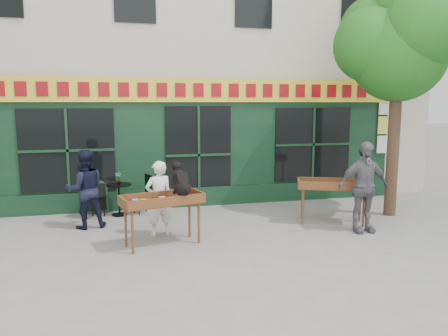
% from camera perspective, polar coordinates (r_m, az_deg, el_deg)
% --- Properties ---
extents(ground, '(80.00, 80.00, 0.00)m').
position_cam_1_polar(ground, '(9.34, -0.57, -8.19)').
color(ground, slate).
rests_on(ground, ground).
extents(building, '(14.00, 7.26, 10.00)m').
position_cam_1_polar(building, '(14.99, -6.19, 17.26)').
color(building, beige).
rests_on(building, ground).
extents(street_tree, '(3.05, 2.90, 5.60)m').
position_cam_1_polar(street_tree, '(11.19, 21.92, 15.23)').
color(street_tree, '#382619').
rests_on(street_tree, ground).
extents(book_cart_center, '(1.61, 0.97, 0.99)m').
position_cam_1_polar(book_cart_center, '(8.30, -8.07, -4.53)').
color(book_cart_center, brown).
rests_on(book_cart_center, ground).
extents(dog, '(0.48, 0.67, 0.60)m').
position_cam_1_polar(dog, '(8.20, -5.67, -1.31)').
color(dog, black).
rests_on(dog, book_cart_center).
extents(woman, '(0.63, 0.49, 1.54)m').
position_cam_1_polar(woman, '(8.94, -8.50, -3.95)').
color(woman, white).
rests_on(woman, ground).
extents(book_cart_right, '(1.62, 1.14, 0.99)m').
position_cam_1_polar(book_cart_right, '(10.02, 14.00, -2.44)').
color(book_cart_right, brown).
rests_on(book_cart_right, ground).
extents(man_right, '(1.13, 0.50, 1.90)m').
position_cam_1_polar(man_right, '(9.51, 17.74, -2.39)').
color(man_right, '#58595D').
rests_on(man_right, ground).
extents(bistro_table, '(0.60, 0.60, 0.76)m').
position_cam_1_polar(bistro_table, '(10.74, -13.56, -3.22)').
color(bistro_table, black).
rests_on(bistro_table, ground).
extents(bistro_chair_left, '(0.48, 0.48, 0.95)m').
position_cam_1_polar(bistro_chair_left, '(10.69, -16.95, -3.33)').
color(bistro_chair_left, black).
rests_on(bistro_chair_left, ground).
extents(bistro_chair_right, '(0.47, 0.46, 0.95)m').
position_cam_1_polar(bistro_chair_right, '(10.83, -10.22, -2.93)').
color(bistro_chair_right, black).
rests_on(bistro_chair_right, ground).
extents(potted_plant, '(0.17, 0.13, 0.29)m').
position_cam_1_polar(potted_plant, '(10.67, -13.63, -1.29)').
color(potted_plant, gray).
rests_on(potted_plant, bistro_table).
extents(man_left, '(0.93, 0.78, 1.70)m').
position_cam_1_polar(man_left, '(9.82, -17.66, -2.64)').
color(man_left, black).
rests_on(man_left, ground).
extents(chalkboard, '(0.58, 0.28, 0.79)m').
position_cam_1_polar(chalkboard, '(11.13, -16.34, -3.67)').
color(chalkboard, black).
rests_on(chalkboard, ground).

